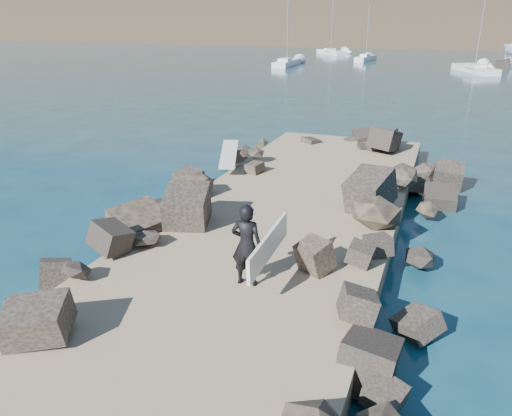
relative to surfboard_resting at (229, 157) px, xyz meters
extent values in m
plane|color=#0F384C|center=(3.07, -4.44, -1.04)|extent=(800.00, 800.00, 0.00)
cube|color=#8C7759|center=(3.07, -6.44, -0.74)|extent=(6.00, 26.00, 0.60)
cube|color=black|center=(0.17, -5.94, -0.54)|extent=(2.60, 22.00, 1.00)
cube|color=black|center=(5.97, -5.94, -0.54)|extent=(2.60, 22.00, 1.00)
cube|color=beige|center=(0.00, 0.00, 0.00)|extent=(1.20, 2.19, 0.07)
imported|color=black|center=(3.56, -7.27, 0.41)|extent=(0.65, 0.46, 1.69)
cube|color=silver|center=(4.01, -7.27, 0.46)|extent=(0.09, 2.10, 0.66)
cube|color=white|center=(-12.13, 45.61, -0.79)|extent=(2.00, 7.75, 0.80)
cylinder|color=gray|center=(-12.13, 45.61, 3.79)|extent=(0.12, 0.12, 8.46)
cube|color=white|center=(-12.13, 44.69, -0.29)|extent=(1.32, 2.20, 0.44)
cube|color=white|center=(-4.20, 56.44, -0.79)|extent=(2.21, 6.14, 0.80)
cylinder|color=gray|center=(-4.20, 56.44, 2.87)|extent=(0.12, 0.12, 6.61)
cube|color=white|center=(-4.20, 55.73, -0.29)|extent=(1.20, 1.81, 0.44)
cube|color=white|center=(9.34, 45.48, -0.79)|extent=(4.87, 8.23, 0.80)
cylinder|color=gray|center=(9.34, 45.48, 4.07)|extent=(0.12, 0.12, 9.00)
cube|color=white|center=(9.34, 44.57, -0.29)|extent=(2.10, 2.62, 0.44)
cube|color=white|center=(-11.61, 67.65, -0.79)|extent=(5.87, 6.69, 0.80)
cylinder|color=gray|center=(-11.61, 67.65, 3.59)|extent=(0.12, 0.12, 8.05)
cube|color=white|center=(-11.61, 66.97, -0.29)|extent=(2.20, 2.33, 0.44)
camera|label=1|loc=(6.86, -15.47, 4.57)|focal=35.00mm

